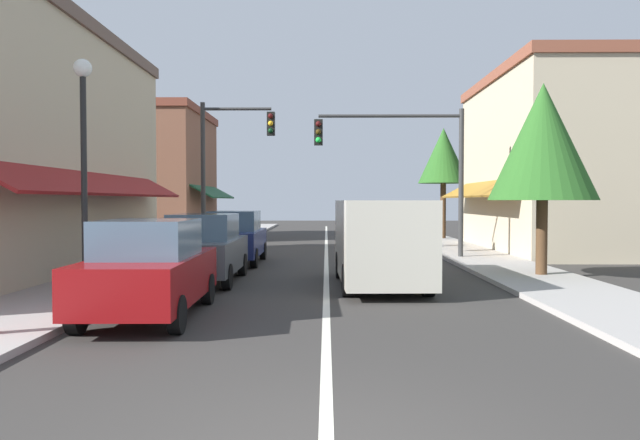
{
  "coord_description": "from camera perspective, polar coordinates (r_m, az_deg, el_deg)",
  "views": [
    {
      "loc": [
        -0.0,
        -4.59,
        2.11
      ],
      "look_at": [
        -0.2,
        13.7,
        1.51
      ],
      "focal_mm": 33.19,
      "sensor_mm": 36.0,
      "label": 1
    }
  ],
  "objects": [
    {
      "name": "ground_plane",
      "position": [
        22.69,
        0.62,
        -3.46
      ],
      "size": [
        80.0,
        80.0,
        0.0
      ],
      "primitive_type": "plane",
      "color": "#33302D"
    },
    {
      "name": "storefront_far_left",
      "position": [
        34.01,
        -15.85,
        4.23
      ],
      "size": [
        6.96,
        8.2,
        7.09
      ],
      "color": "brown",
      "rests_on": "ground"
    },
    {
      "name": "parked_car_third_left",
      "position": [
        19.99,
        -8.17,
        -1.68
      ],
      "size": [
        1.8,
        4.11,
        1.77
      ],
      "rotation": [
        0.0,
        0.0,
        0.01
      ],
      "color": "navy",
      "rests_on": "ground"
    },
    {
      "name": "sidewalk_right",
      "position": [
        23.34,
        14.28,
        -3.22
      ],
      "size": [
        2.6,
        56.0,
        0.12
      ],
      "primitive_type": "cube",
      "color": "#A39E99",
      "rests_on": "ground"
    },
    {
      "name": "van_in_lane",
      "position": [
        14.61,
        5.78,
        -1.91
      ],
      "size": [
        2.11,
        5.23,
        2.12
      ],
      "rotation": [
        0.0,
        0.0,
        0.03
      ],
      "color": "beige",
      "rests_on": "ground"
    },
    {
      "name": "traffic_signal_left_corner",
      "position": [
        23.31,
        -9.05,
        6.19
      ],
      "size": [
        2.91,
        0.5,
        5.92
      ],
      "color": "#333333",
      "rests_on": "ground"
    },
    {
      "name": "storefront_right_block",
      "position": [
        26.17,
        20.38,
        5.2
      ],
      "size": [
        5.34,
        10.2,
        7.35
      ],
      "color": "#BCAD8E",
      "rests_on": "ground"
    },
    {
      "name": "street_lamp_left_near",
      "position": [
        12.81,
        -21.82,
        7.11
      ],
      "size": [
        0.36,
        0.36,
        4.93
      ],
      "color": "black",
      "rests_on": "ground"
    },
    {
      "name": "tree_right_far",
      "position": [
        32.1,
        11.82,
        6.02
      ],
      "size": [
        2.65,
        2.65,
        5.96
      ],
      "color": "#4C331E",
      "rests_on": "ground"
    },
    {
      "name": "tree_right_near",
      "position": [
        17.09,
        20.7,
        7.01
      ],
      "size": [
        2.86,
        2.86,
        5.27
      ],
      "color": "#4C331E",
      "rests_on": "ground"
    },
    {
      "name": "sidewalk_left",
      "position": [
        23.34,
        -13.03,
        -3.21
      ],
      "size": [
        2.6,
        56.0,
        0.12
      ],
      "primitive_type": "cube",
      "color": "#A39E99",
      "rests_on": "ground"
    },
    {
      "name": "parked_car_nearest_left",
      "position": [
        11.1,
        -16.08,
        -4.57
      ],
      "size": [
        1.85,
        4.14,
        1.77
      ],
      "rotation": [
        0.0,
        0.0,
        0.02
      ],
      "color": "maroon",
      "rests_on": "ground"
    },
    {
      "name": "parked_car_second_left",
      "position": [
        15.56,
        -11.05,
        -2.7
      ],
      "size": [
        1.81,
        4.11,
        1.77
      ],
      "rotation": [
        0.0,
        0.0,
        0.01
      ],
      "color": "#4C5156",
      "rests_on": "ground"
    },
    {
      "name": "lane_center_stripe",
      "position": [
        22.69,
        0.62,
        -3.45
      ],
      "size": [
        0.14,
        52.0,
        0.01
      ],
      "primitive_type": "cube",
      "color": "silver",
      "rests_on": "ground"
    },
    {
      "name": "traffic_signal_mast_arm",
      "position": [
        21.3,
        8.51,
        6.14
      ],
      "size": [
        5.32,
        0.5,
        5.37
      ],
      "color": "#333333",
      "rests_on": "ground"
    }
  ]
}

